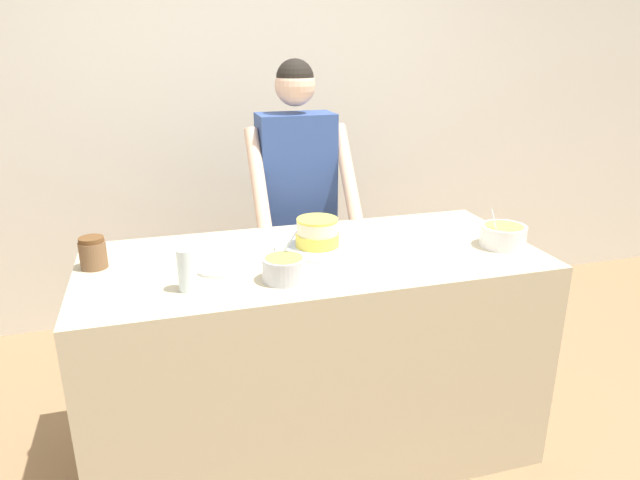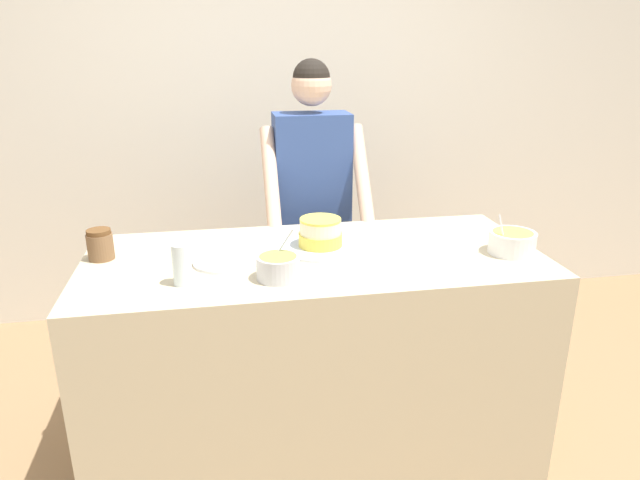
{
  "view_description": "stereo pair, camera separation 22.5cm",
  "coord_description": "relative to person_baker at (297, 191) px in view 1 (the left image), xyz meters",
  "views": [
    {
      "loc": [
        -0.58,
        -1.67,
        1.74
      ],
      "look_at": [
        0.02,
        0.37,
        1.0
      ],
      "focal_mm": 32.0,
      "sensor_mm": 36.0,
      "label": 1
    },
    {
      "loc": [
        -0.36,
        -1.72,
        1.74
      ],
      "look_at": [
        0.02,
        0.37,
        1.0
      ],
      "focal_mm": 32.0,
      "sensor_mm": 36.0,
      "label": 2
    }
  ],
  "objects": [
    {
      "name": "frosting_bowl_yellow",
      "position": [
        0.69,
        -0.82,
        -0.04
      ],
      "size": [
        0.19,
        0.19,
        0.17
      ],
      "color": "white",
      "rests_on": "counter"
    },
    {
      "name": "ceramic_plate",
      "position": [
        -0.47,
        -0.72,
        -0.08
      ],
      "size": [
        0.25,
        0.25,
        0.01
      ],
      "color": "silver",
      "rests_on": "counter"
    },
    {
      "name": "person_baker",
      "position": [
        0.0,
        0.0,
        0.0
      ],
      "size": [
        0.52,
        0.46,
        1.66
      ],
      "color": "#2D2D38",
      "rests_on": "ground_plane"
    },
    {
      "name": "drinking_glass",
      "position": [
        -0.62,
        -0.91,
        -0.01
      ],
      "size": [
        0.07,
        0.07,
        0.15
      ],
      "color": "silver",
      "rests_on": "counter"
    },
    {
      "name": "counter",
      "position": [
        -0.11,
        -0.7,
        -0.55
      ],
      "size": [
        1.84,
        0.82,
        0.92
      ],
      "color": "#C6B793",
      "rests_on": "ground_plane"
    },
    {
      "name": "stoneware_jar",
      "position": [
        -0.95,
        -0.6,
        -0.02
      ],
      "size": [
        0.1,
        0.1,
        0.12
      ],
      "color": "brown",
      "rests_on": "counter"
    },
    {
      "name": "wall_back",
      "position": [
        -0.11,
        0.83,
        0.29
      ],
      "size": [
        10.0,
        0.05,
        2.6
      ],
      "color": "silver",
      "rests_on": "ground_plane"
    },
    {
      "name": "cake",
      "position": [
        -0.07,
        -0.62,
        -0.03
      ],
      "size": [
        0.36,
        0.36,
        0.13
      ],
      "color": "silver",
      "rests_on": "counter"
    },
    {
      "name": "frosting_bowl_olive",
      "position": [
        -0.28,
        -0.91,
        -0.04
      ],
      "size": [
        0.16,
        0.16,
        0.17
      ],
      "color": "silver",
      "rests_on": "counter"
    }
  ]
}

